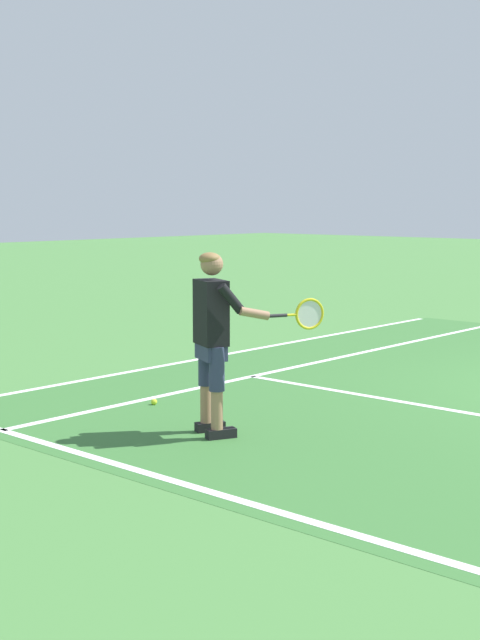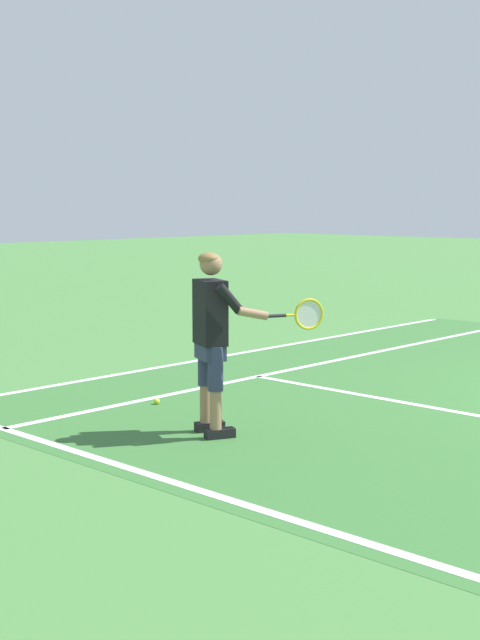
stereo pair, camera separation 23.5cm
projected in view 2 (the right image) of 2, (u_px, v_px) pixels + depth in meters
line_baseline at (348, 537)px, 5.83m from camera, size 10.98×0.10×0.01m
line_singles_left at (326, 362)px, 12.25m from camera, size 0.10×10.03×0.01m
line_doubles_left at (252, 351)px, 13.19m from camera, size 0.10×10.03×0.01m
tennis_player at (213, 331)px, 8.30m from camera, size 0.99×0.96×1.71m
tennis_ball_near_feet at (157, 401)px, 9.70m from camera, size 0.07×0.07×0.07m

